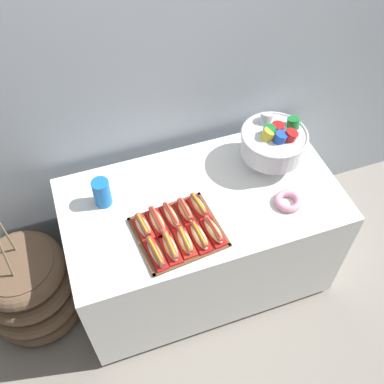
{
  "coord_description": "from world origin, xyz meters",
  "views": [
    {
      "loc": [
        -0.53,
        -1.36,
        2.64
      ],
      "look_at": [
        -0.05,
        0.02,
        0.84
      ],
      "focal_mm": 42.25,
      "sensor_mm": 36.0,
      "label": 1
    }
  ],
  "objects": [
    {
      "name": "ground_plane",
      "position": [
        0.0,
        0.0,
        0.0
      ],
      "size": [
        10.0,
        10.0,
        0.0
      ],
      "primitive_type": "plane",
      "color": "gray"
    },
    {
      "name": "donut",
      "position": [
        0.41,
        -0.17,
        0.81
      ],
      "size": [
        0.14,
        0.14,
        0.04
      ],
      "color": "pink",
      "rests_on": "buffet_table"
    },
    {
      "name": "hot_dog_1",
      "position": [
        -0.25,
        -0.25,
        0.83
      ],
      "size": [
        0.07,
        0.18,
        0.06
      ],
      "color": "red",
      "rests_on": "serving_tray"
    },
    {
      "name": "hot_dog_7",
      "position": [
        -0.19,
        -0.08,
        0.83
      ],
      "size": [
        0.08,
        0.18,
        0.06
      ],
      "color": "#B21414",
      "rests_on": "serving_tray"
    },
    {
      "name": "hot_dog_9",
      "position": [
        -0.04,
        -0.07,
        0.83
      ],
      "size": [
        0.08,
        0.17,
        0.06
      ],
      "color": "red",
      "rests_on": "serving_tray"
    },
    {
      "name": "hot_dog_8",
      "position": [
        -0.12,
        -0.07,
        0.83
      ],
      "size": [
        0.07,
        0.16,
        0.06
      ],
      "color": "#B21414",
      "rests_on": "serving_tray"
    },
    {
      "name": "back_wall",
      "position": [
        0.0,
        0.52,
        1.3
      ],
      "size": [
        6.0,
        0.1,
        2.6
      ],
      "primitive_type": "cube",
      "color": "#9EA8B2",
      "rests_on": "ground_plane"
    },
    {
      "name": "hot_dog_4",
      "position": [
        -0.03,
        -0.23,
        0.83
      ],
      "size": [
        0.09,
        0.18,
        0.06
      ],
      "color": "#B21414",
      "rests_on": "serving_tray"
    },
    {
      "name": "serving_tray",
      "position": [
        -0.18,
        -0.16,
        0.8
      ],
      "size": [
        0.44,
        0.4,
        0.01
      ],
      "color": "brown",
      "rests_on": "buffet_table"
    },
    {
      "name": "hot_dog_6",
      "position": [
        -0.27,
        -0.09,
        0.83
      ],
      "size": [
        0.08,
        0.18,
        0.06
      ],
      "color": "#B21414",
      "rests_on": "serving_tray"
    },
    {
      "name": "hot_dog_5",
      "position": [
        -0.34,
        -0.1,
        0.83
      ],
      "size": [
        0.09,
        0.16,
        0.06
      ],
      "color": "red",
      "rests_on": "serving_tray"
    },
    {
      "name": "hot_dog_2",
      "position": [
        -0.18,
        -0.25,
        0.83
      ],
      "size": [
        0.07,
        0.17,
        0.06
      ],
      "color": "red",
      "rests_on": "serving_tray"
    },
    {
      "name": "buffet_table",
      "position": [
        0.0,
        0.0,
        0.42
      ],
      "size": [
        1.46,
        0.79,
        0.79
      ],
      "color": "white",
      "rests_on": "ground_plane"
    },
    {
      "name": "hot_dog_0",
      "position": [
        -0.33,
        -0.26,
        0.83
      ],
      "size": [
        0.08,
        0.19,
        0.06
      ],
      "color": "red",
      "rests_on": "serving_tray"
    },
    {
      "name": "hot_dog_3",
      "position": [
        -0.1,
        -0.24,
        0.83
      ],
      "size": [
        0.08,
        0.18,
        0.06
      ],
      "color": "#B21414",
      "rests_on": "serving_tray"
    },
    {
      "name": "floor_vase",
      "position": [
        -1.01,
        0.1,
        0.26
      ],
      "size": [
        0.57,
        0.57,
        0.94
      ],
      "color": "brown",
      "rests_on": "ground_plane"
    },
    {
      "name": "punch_bowl",
      "position": [
        0.45,
        0.12,
        0.95
      ],
      "size": [
        0.36,
        0.36,
        0.27
      ],
      "color": "silver",
      "rests_on": "buffet_table"
    },
    {
      "name": "cup_stack",
      "position": [
        -0.49,
        0.14,
        0.87
      ],
      "size": [
        0.09,
        0.09,
        0.16
      ],
      "color": "blue",
      "rests_on": "buffet_table"
    }
  ]
}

